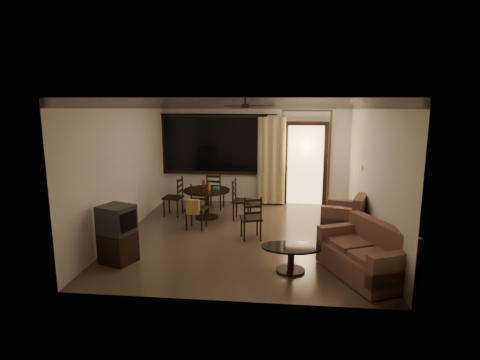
# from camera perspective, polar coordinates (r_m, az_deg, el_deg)

# --- Properties ---
(ground) EXTENTS (5.50, 5.50, 0.00)m
(ground) POSITION_cam_1_polar(r_m,az_deg,el_deg) (8.38, 0.69, -7.90)
(ground) COLOR #7F6651
(ground) RESTS_ON ground
(room_shell) EXTENTS (5.50, 6.70, 5.50)m
(room_shell) POSITION_cam_1_polar(r_m,az_deg,el_deg) (9.69, 5.21, 5.81)
(room_shell) COLOR beige
(room_shell) RESTS_ON ground
(dining_table) EXTENTS (1.09, 1.09, 0.90)m
(dining_table) POSITION_cam_1_polar(r_m,az_deg,el_deg) (9.50, -4.71, -2.21)
(dining_table) COLOR black
(dining_table) RESTS_ON ground
(dining_chair_west) EXTENTS (0.46, 0.46, 0.95)m
(dining_chair_west) POSITION_cam_1_polar(r_m,az_deg,el_deg) (9.82, -9.41, -3.42)
(dining_chair_west) COLOR black
(dining_chair_west) RESTS_ON ground
(dining_chair_east) EXTENTS (0.46, 0.46, 0.95)m
(dining_chair_east) POSITION_cam_1_polar(r_m,az_deg,el_deg) (9.37, 0.24, -3.98)
(dining_chair_east) COLOR black
(dining_chair_east) RESTS_ON ground
(dining_chair_south) EXTENTS (0.46, 0.51, 0.95)m
(dining_chair_south) POSITION_cam_1_polar(r_m,az_deg,el_deg) (8.77, -6.24, -5.00)
(dining_chair_south) COLOR black
(dining_chair_south) RESTS_ON ground
(dining_chair_north) EXTENTS (0.46, 0.46, 0.95)m
(dining_chair_north) POSITION_cam_1_polar(r_m,az_deg,el_deg) (10.30, -3.50, -2.58)
(dining_chair_north) COLOR black
(dining_chair_north) RESTS_ON ground
(tv_cabinet) EXTENTS (0.66, 0.63, 1.01)m
(tv_cabinet) POSITION_cam_1_polar(r_m,az_deg,el_deg) (7.24, -17.03, -7.37)
(tv_cabinet) COLOR black
(tv_cabinet) RESTS_ON ground
(sofa) EXTENTS (1.40, 1.75, 0.83)m
(sofa) POSITION_cam_1_polar(r_m,az_deg,el_deg) (6.78, 17.58, -10.29)
(sofa) COLOR #452720
(sofa) RESTS_ON ground
(armchair) EXTENTS (1.03, 1.03, 0.82)m
(armchair) POSITION_cam_1_polar(r_m,az_deg,el_deg) (8.68, 14.91, -5.28)
(armchair) COLOR #452720
(armchair) RESTS_ON ground
(coffee_table) EXTENTS (0.97, 0.58, 0.43)m
(coffee_table) POSITION_cam_1_polar(r_m,az_deg,el_deg) (6.71, 7.26, -10.50)
(coffee_table) COLOR black
(coffee_table) RESTS_ON ground
(side_chair) EXTENTS (0.50, 0.50, 0.91)m
(side_chair) POSITION_cam_1_polar(r_m,az_deg,el_deg) (8.11, 1.59, -6.57)
(side_chair) COLOR black
(side_chair) RESTS_ON ground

